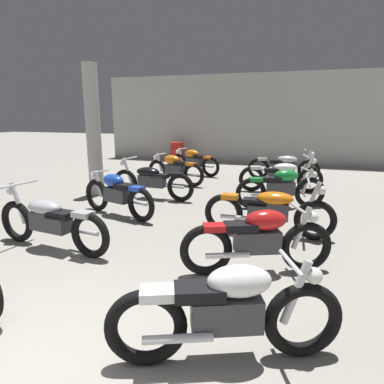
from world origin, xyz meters
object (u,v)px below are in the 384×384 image
at_px(motorcycle_left_row_5, 194,161).
at_px(motorcycle_left_row_4, 175,169).
at_px(motorcycle_right_row_1, 258,239).
at_px(motorcycle_right_row_5, 284,166).
at_px(motorcycle_left_row_1, 50,220).
at_px(motorcycle_right_row_3, 281,187).
at_px(motorcycle_right_row_0, 228,310).
at_px(oil_drum, 177,152).
at_px(motorcycle_right_row_2, 269,210).
at_px(motorcycle_right_row_4, 281,175).
at_px(support_pillar, 93,131).
at_px(motorcycle_left_row_2, 117,194).
at_px(motorcycle_left_row_3, 151,180).

bearing_deg(motorcycle_left_row_5, motorcycle_left_row_4, -92.39).
relative_size(motorcycle_right_row_1, motorcycle_right_row_5, 0.85).
height_order(motorcycle_left_row_1, motorcycle_right_row_3, motorcycle_left_row_1).
height_order(motorcycle_right_row_0, oil_drum, motorcycle_right_row_0).
distance_m(motorcycle_right_row_2, motorcycle_right_row_4, 3.46).
bearing_deg(motorcycle_right_row_1, oil_drum, 116.29).
bearing_deg(motorcycle_left_row_4, motorcycle_right_row_1, -58.62).
height_order(motorcycle_right_row_3, motorcycle_right_row_5, motorcycle_right_row_5).
xyz_separation_m(motorcycle_left_row_4, motorcycle_right_row_0, (3.04, -6.70, 0.00)).
relative_size(support_pillar, motorcycle_right_row_2, 1.47).
bearing_deg(motorcycle_right_row_2, motorcycle_left_row_1, -152.25).
xyz_separation_m(motorcycle_right_row_0, motorcycle_right_row_3, (0.09, 5.00, 0.00)).
bearing_deg(support_pillar, motorcycle_right_row_2, -21.20).
xyz_separation_m(motorcycle_left_row_2, motorcycle_left_row_3, (0.05, 1.52, -0.01)).
xyz_separation_m(motorcycle_left_row_3, oil_drum, (-1.66, 6.14, -0.03)).
height_order(motorcycle_right_row_0, motorcycle_right_row_1, same).
relative_size(motorcycle_left_row_1, motorcycle_left_row_4, 1.12).
xyz_separation_m(motorcycle_left_row_5, motorcycle_right_row_3, (3.06, -3.34, 0.00)).
bearing_deg(oil_drum, motorcycle_right_row_1, -63.71).
bearing_deg(motorcycle_right_row_2, motorcycle_left_row_4, 130.60).
bearing_deg(motorcycle_left_row_1, oil_drum, 99.25).
bearing_deg(motorcycle_left_row_5, motorcycle_left_row_2, -90.21).
distance_m(support_pillar, motorcycle_right_row_4, 4.91).
distance_m(motorcycle_right_row_0, motorcycle_right_row_2, 3.14).
height_order(motorcycle_left_row_2, motorcycle_left_row_4, same).
distance_m(motorcycle_left_row_1, motorcycle_right_row_2, 3.46).
relative_size(motorcycle_left_row_5, motorcycle_right_row_5, 0.88).
relative_size(motorcycle_right_row_2, motorcycle_right_row_3, 1.15).
distance_m(motorcycle_left_row_5, motorcycle_right_row_0, 8.86).
relative_size(motorcycle_left_row_4, motorcycle_right_row_5, 0.89).
distance_m(motorcycle_left_row_2, motorcycle_right_row_3, 3.48).
distance_m(support_pillar, oil_drum, 6.27).
distance_m(motorcycle_right_row_0, oil_drum, 11.95).
bearing_deg(motorcycle_left_row_2, motorcycle_right_row_3, 28.00).
height_order(motorcycle_left_row_4, motorcycle_right_row_2, motorcycle_right_row_2).
height_order(motorcycle_left_row_1, motorcycle_right_row_2, same).
bearing_deg(motorcycle_left_row_3, motorcycle_left_row_4, 93.11).
height_order(motorcycle_left_row_3, motorcycle_right_row_5, same).
xyz_separation_m(motorcycle_left_row_2, motorcycle_left_row_5, (0.02, 4.98, 0.00)).
distance_m(motorcycle_left_row_5, motorcycle_right_row_2, 6.00).
height_order(motorcycle_right_row_1, motorcycle_right_row_2, motorcycle_right_row_2).
xyz_separation_m(support_pillar, motorcycle_right_row_5, (4.42, 3.44, -1.15)).
bearing_deg(motorcycle_right_row_2, motorcycle_right_row_4, 90.48).
distance_m(motorcycle_left_row_4, motorcycle_right_row_3, 3.56).
bearing_deg(motorcycle_left_row_4, motorcycle_right_row_0, -65.62).
xyz_separation_m(motorcycle_left_row_1, motorcycle_right_row_4, (3.03, 5.07, 0.00)).
height_order(motorcycle_left_row_2, motorcycle_right_row_5, motorcycle_right_row_5).
xyz_separation_m(motorcycle_left_row_4, motorcycle_right_row_1, (3.06, -5.02, 0.00)).
xyz_separation_m(motorcycle_left_row_4, motorcycle_right_row_4, (3.02, -0.10, -0.01)).
xyz_separation_m(motorcycle_right_row_0, motorcycle_right_row_5, (-0.05, 8.31, -0.01)).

